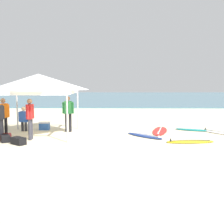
% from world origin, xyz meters
% --- Properties ---
extents(ground_plane, '(80.00, 80.00, 0.00)m').
position_xyz_m(ground_plane, '(0.00, 0.00, 0.00)').
color(ground_plane, beige).
extents(sea, '(80.00, 36.00, 0.10)m').
position_xyz_m(sea, '(0.00, 30.67, 0.05)').
color(sea, teal).
rests_on(sea, ground).
extents(canopy_tent, '(3.19, 3.19, 2.75)m').
position_xyz_m(canopy_tent, '(-3.11, 0.29, 2.39)').
color(canopy_tent, '#B7B7BC').
rests_on(canopy_tent, ground).
extents(surfboard_red, '(1.22, 2.53, 0.19)m').
position_xyz_m(surfboard_red, '(2.49, 1.19, 0.04)').
color(surfboard_red, red).
rests_on(surfboard_red, ground).
extents(surfboard_white, '(1.60, 1.78, 0.19)m').
position_xyz_m(surfboard_white, '(5.22, 0.77, 0.04)').
color(surfboard_white, white).
rests_on(surfboard_white, ground).
extents(surfboard_navy, '(1.72, 1.77, 0.19)m').
position_xyz_m(surfboard_navy, '(1.61, -0.04, 0.04)').
color(surfboard_navy, navy).
rests_on(surfboard_navy, ground).
extents(surfboard_yellow, '(1.97, 0.68, 0.19)m').
position_xyz_m(surfboard_yellow, '(3.29, -1.20, 0.04)').
color(surfboard_yellow, yellow).
rests_on(surfboard_yellow, ground).
extents(surfboard_teal, '(1.90, 1.10, 0.19)m').
position_xyz_m(surfboard_teal, '(4.22, 1.50, 0.04)').
color(surfboard_teal, '#19847F').
rests_on(surfboard_teal, ground).
extents(person_orange, '(0.40, 0.44, 1.71)m').
position_xyz_m(person_orange, '(-4.44, -0.40, 0.99)').
color(person_orange, black).
rests_on(person_orange, ground).
extents(person_green, '(0.55, 0.24, 1.71)m').
position_xyz_m(person_green, '(-1.94, 1.08, 0.99)').
color(person_green, black).
rests_on(person_green, ground).
extents(person_red, '(0.23, 0.55, 1.71)m').
position_xyz_m(person_red, '(-3.20, -0.75, 0.99)').
color(person_red, '#383842').
rests_on(person_red, ground).
extents(person_blue, '(0.54, 0.28, 1.20)m').
position_xyz_m(person_blue, '(-4.14, 1.26, 0.66)').
color(person_blue, '#2D2D33').
rests_on(person_blue, ground).
extents(gear_bag_near_tent, '(0.68, 0.55, 0.28)m').
position_xyz_m(gear_bag_near_tent, '(-4.26, -0.95, 0.14)').
color(gear_bag_near_tent, '#4C1919').
rests_on(gear_bag_near_tent, ground).
extents(gear_bag_by_pole, '(0.59, 0.68, 0.28)m').
position_xyz_m(gear_bag_by_pole, '(-4.13, -1.13, 0.14)').
color(gear_bag_by_pole, black).
rests_on(gear_bag_by_pole, ground).
extents(gear_bag_on_sand, '(0.67, 0.61, 0.28)m').
position_xyz_m(gear_bag_on_sand, '(-3.40, -1.63, 0.14)').
color(gear_bag_on_sand, black).
rests_on(gear_bag_on_sand, ground).
extents(cooler_box, '(0.50, 0.36, 0.39)m').
position_xyz_m(cooler_box, '(-3.24, 1.64, 0.20)').
color(cooler_box, '#2D60B7').
rests_on(cooler_box, ground).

